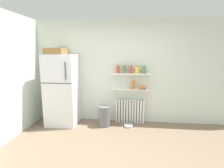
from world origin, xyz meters
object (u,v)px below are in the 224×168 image
Objects in this scene: storage_jar_0 at (118,69)px; storage_jar_2 at (131,69)px; storage_jar_4 at (144,70)px; trash_bin at (105,116)px; storage_jar_1 at (124,69)px; pet_food_bowl at (128,126)px; shelf_bowl at (142,87)px; radiator at (130,111)px; refrigerator at (62,89)px; storage_jar_3 at (137,70)px; vase at (133,85)px.

storage_jar_0 is 0.32m from storage_jar_2.
trash_bin is at bearing -163.50° from storage_jar_4.
storage_jar_1 reaches higher than pet_food_bowl.
storage_jar_2 is 0.54m from shelf_bowl.
radiator is 1.09m from storage_jar_1.
radiator is 1.08m from storage_jar_2.
storage_jar_2 is at bearing -180.00° from shelf_bowl.
storage_jar_0 reaches higher than storage_jar_4.
radiator is 1.12m from storage_jar_4.
refrigerator is 1.61m from storage_jar_1.
storage_jar_1 is 0.65m from shelf_bowl.
vase is at bearing -180.00° from storage_jar_3.
storage_jar_0 is 1.10× the size of storage_jar_3.
storage_jar_2 reaches higher than vase.
refrigerator reaches higher than radiator.
refrigerator is 1.25m from trash_bin.
pet_food_bowl is (0.14, -0.29, -1.35)m from storage_jar_1.
storage_jar_0 is 1.14× the size of shelf_bowl.
storage_jar_4 reaches higher than vase.
storage_jar_1 is at bearing -0.00° from storage_jar_0.
storage_jar_0 and storage_jar_2 have the same top height.
radiator is at bearing 10.56° from storage_jar_1.
trash_bin is (-0.91, -0.28, -0.68)m from shelf_bowl.
refrigerator is at bearing -172.29° from storage_jar_2.
storage_jar_0 is 0.43× the size of trash_bin.
storage_jar_4 reaches higher than pet_food_bowl.
storage_jar_1 is at bearing -180.00° from storage_jar_3.
storage_jar_3 is 0.39× the size of trash_bin.
storage_jar_2 reaches higher than radiator.
storage_jar_4 is (0.48, 0.00, -0.01)m from storage_jar_1.
refrigerator is 8.94× the size of storage_jar_1.
storage_jar_2 is 1.14× the size of shelf_bowl.
storage_jar_1 is at bearing -169.44° from radiator.
vase is (-0.10, -0.00, -0.38)m from storage_jar_3.
storage_jar_0 is at bearing 135.97° from pet_food_bowl.
storage_jar_3 is (0.16, -0.03, 1.07)m from radiator.
storage_jar_4 is 0.44m from shelf_bowl.
pet_food_bowl is (-0.03, -0.32, -0.27)m from radiator.
storage_jar_1 reaches higher than storage_jar_4.
storage_jar_0 is at bearing 180.00° from shelf_bowl.
vase is at bearing 0.00° from storage_jar_1.
storage_jar_0 reaches higher than radiator.
storage_jar_4 is at bearing 0.00° from storage_jar_2.
storage_jar_0 is 0.48m from storage_jar_3.
storage_jar_2 is at bearing -180.00° from storage_jar_3.
storage_jar_1 is 1.10× the size of storage_jar_4.
refrigerator reaches higher than storage_jar_2.
storage_jar_3 is (0.32, 0.00, -0.01)m from storage_jar_1.
storage_jar_0 is 1.20m from trash_bin.
refrigerator reaches higher than trash_bin.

